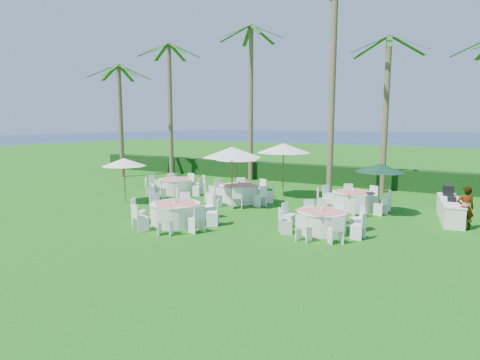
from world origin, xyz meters
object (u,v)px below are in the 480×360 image
at_px(banquet_table_e, 239,193).
at_px(buffet_table, 450,209).
at_px(banquet_table_b, 175,213).
at_px(staff_person, 465,208).
at_px(umbrella_a, 124,162).
at_px(banquet_table_d, 176,186).
at_px(banquet_table_c, 322,221).
at_px(umbrella_b, 232,152).
at_px(banquet_table_f, 353,200).
at_px(umbrella_c, 237,157).
at_px(umbrella_d, 283,148).
at_px(umbrella_green, 380,168).

xyz_separation_m(banquet_table_e, buffet_table, (9.35, 1.11, -0.01)).
height_order(banquet_table_b, buffet_table, buffet_table).
xyz_separation_m(banquet_table_b, staff_person, (9.86, 4.74, 0.37)).
bearing_deg(umbrella_a, buffet_table, 16.32).
distance_m(banquet_table_d, umbrella_a, 3.77).
height_order(banquet_table_c, umbrella_b, umbrella_b).
relative_size(umbrella_a, umbrella_b, 0.79).
height_order(banquet_table_f, umbrella_c, umbrella_c).
bearing_deg(umbrella_b, banquet_table_e, 102.52).
bearing_deg(banquet_table_c, umbrella_a, 178.15).
distance_m(umbrella_a, buffet_table, 14.80).
height_order(banquet_table_d, staff_person, staff_person).
height_order(banquet_table_b, umbrella_d, umbrella_d).
xyz_separation_m(umbrella_b, buffet_table, (9.11, 2.21, -2.14)).
relative_size(umbrella_d, staff_person, 1.77).
xyz_separation_m(banquet_table_e, staff_person, (9.90, -0.36, 0.36)).
bearing_deg(umbrella_c, umbrella_green, -12.92).
xyz_separation_m(banquet_table_d, banquet_table_f, (9.73, 0.74, -0.01)).
bearing_deg(banquet_table_d, banquet_table_c, -20.91).
bearing_deg(buffet_table, banquet_table_c, -131.61).
xyz_separation_m(banquet_table_b, umbrella_d, (1.31, 7.45, 2.17)).
xyz_separation_m(umbrella_b, umbrella_green, (6.38, 1.67, -0.53)).
bearing_deg(buffet_table, umbrella_green, -168.79).
xyz_separation_m(banquet_table_f, staff_person, (4.49, -1.45, 0.38)).
height_order(banquet_table_d, buffet_table, buffet_table).
xyz_separation_m(banquet_table_e, umbrella_c, (-1.55, 2.45, 1.58)).
xyz_separation_m(umbrella_a, umbrella_green, (11.40, 3.59, 0.01)).
xyz_separation_m(umbrella_b, staff_person, (9.66, 0.74, -1.77)).
distance_m(banquet_table_f, umbrella_b, 6.02).
xyz_separation_m(banquet_table_b, banquet_table_f, (5.37, 6.19, -0.02)).
bearing_deg(banquet_table_b, banquet_table_f, 49.07).
relative_size(banquet_table_c, umbrella_green, 1.41).
distance_m(banquet_table_b, umbrella_d, 7.87).
relative_size(banquet_table_b, staff_person, 2.06).
bearing_deg(umbrella_b, banquet_table_f, 23.00).
height_order(banquet_table_c, banquet_table_e, banquet_table_e).
distance_m(umbrella_c, staff_person, 11.86).
relative_size(umbrella_d, buffet_table, 0.79).
bearing_deg(umbrella_d, banquet_table_d, -160.66).
height_order(banquet_table_d, banquet_table_f, banquet_table_d).
xyz_separation_m(banquet_table_f, umbrella_green, (1.21, -0.52, 1.62)).
xyz_separation_m(umbrella_green, buffet_table, (2.73, 0.54, -1.60)).
bearing_deg(banquet_table_e, banquet_table_f, 11.43).
relative_size(banquet_table_e, umbrella_b, 1.21).
xyz_separation_m(banquet_table_c, staff_person, (4.51, 2.99, 0.40)).
distance_m(buffet_table, staff_person, 1.61).
bearing_deg(banquet_table_d, umbrella_b, -17.72).
height_order(banquet_table_c, umbrella_c, umbrella_c).
height_order(buffet_table, staff_person, staff_person).
height_order(banquet_table_e, umbrella_b, umbrella_b).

